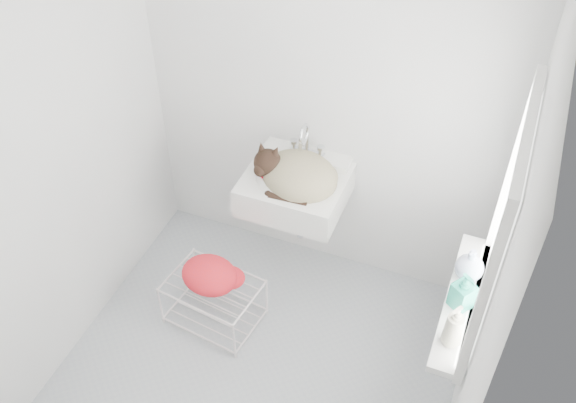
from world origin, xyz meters
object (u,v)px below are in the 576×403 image
at_px(bottle_c, 467,276).
at_px(wire_rack, 214,303).
at_px(sink, 295,177).
at_px(cat, 296,174).
at_px(bottle_b, 459,305).
at_px(bottle_a, 450,342).

bearing_deg(bottle_c, wire_rack, -174.57).
distance_m(sink, cat, 0.05).
xyz_separation_m(wire_rack, bottle_b, (1.40, -0.06, 0.70)).
distance_m(cat, wire_rack, 0.96).
height_order(sink, bottle_c, sink).
bearing_deg(bottle_c, bottle_a, -90.00).
relative_size(sink, wire_rack, 1.11).
xyz_separation_m(cat, wire_rack, (-0.34, -0.51, -0.74)).
bearing_deg(sink, wire_rack, -121.90).
height_order(bottle_a, bottle_c, bottle_a).
bearing_deg(bottle_a, bottle_c, 90.00).
relative_size(bottle_b, bottle_c, 1.15).
bearing_deg(wire_rack, sink, 58.10).
relative_size(sink, bottle_b, 2.79).
height_order(cat, wire_rack, cat).
relative_size(bottle_a, bottle_c, 1.11).
xyz_separation_m(cat, bottle_b, (1.06, -0.57, -0.04)).
distance_m(sink, bottle_b, 1.22).
distance_m(cat, bottle_b, 1.20).
distance_m(wire_rack, bottle_b, 1.56).
bearing_deg(bottle_a, bottle_b, 90.00).
xyz_separation_m(sink, bottle_c, (1.07, -0.39, 0.00)).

